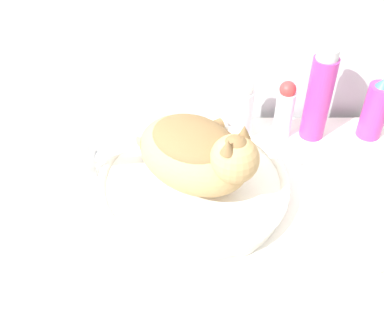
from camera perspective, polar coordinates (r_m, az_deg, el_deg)
The scene contains 8 objects.
vanity_counter at distance 1.44m, azimuth 0.68°, elevation -15.28°, with size 1.04×0.52×0.90m.
sink_basin at distance 1.05m, azimuth -0.00°, elevation -2.49°, with size 0.42×0.42×0.05m.
cat at distance 0.98m, azimuth 0.55°, elevation 1.51°, with size 0.31×0.33×0.17m.
faucet at distance 1.07m, azimuth -12.26°, elevation 0.96°, with size 0.17×0.07×0.15m.
shampoo_bottle_tall at distance 1.19m, azimuth 14.68°, elevation 7.95°, with size 0.06×0.06×0.25m.
spray_bottle_trigger at distance 1.26m, azimuth 20.74°, elevation 6.10°, with size 0.06×0.06×0.17m.
deodorant_stick at distance 1.20m, azimuth 10.77°, elevation 6.44°, with size 0.04×0.04×0.16m.
lotion_bottle_white at distance 1.18m, azimuth 5.59°, elevation 6.85°, with size 0.06×0.06×0.18m.
Camera 1 is at (-0.02, -0.51, 1.67)m, focal length 45.00 mm.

